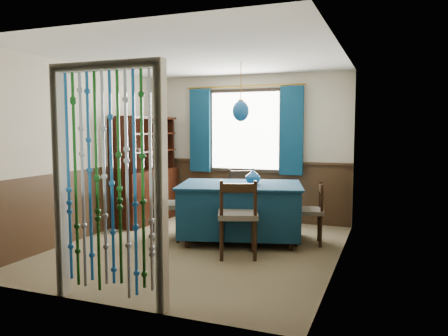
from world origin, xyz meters
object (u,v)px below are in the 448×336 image
at_px(dining_table, 240,208).
at_px(vase_table, 253,177).
at_px(chair_near, 238,216).
at_px(pendant_lamp, 241,111).
at_px(bowl_shelf, 137,150).
at_px(vase_sideboard, 158,163).
at_px(chair_right, 310,211).
at_px(chair_left, 168,205).
at_px(chair_far, 243,198).
at_px(sideboard, 145,186).

xyz_separation_m(dining_table, vase_table, (0.16, 0.06, 0.45)).
bearing_deg(chair_near, pendant_lamp, 85.82).
bearing_deg(bowl_shelf, chair_near, -27.19).
bearing_deg(chair_near, vase_table, 73.54).
distance_m(bowl_shelf, vase_sideboard, 0.71).
height_order(chair_right, bowl_shelf, bowl_shelf).
bearing_deg(chair_near, chair_left, 137.34).
xyz_separation_m(chair_far, chair_right, (1.15, -0.51, -0.05)).
height_order(dining_table, chair_near, chair_near).
distance_m(chair_near, chair_far, 1.53).
relative_size(chair_right, vase_sideboard, 4.71).
bearing_deg(chair_right, chair_near, 130.44).
bearing_deg(pendant_lamp, chair_near, -73.29).
relative_size(chair_left, vase_sideboard, 5.13).
distance_m(chair_left, vase_table, 1.29).
height_order(dining_table, sideboard, sideboard).
relative_size(dining_table, chair_left, 2.09).
bearing_deg(chair_near, bowl_shelf, 131.91).
height_order(chair_far, chair_right, chair_far).
xyz_separation_m(chair_right, sideboard, (-2.89, 0.43, 0.16)).
bearing_deg(pendant_lamp, dining_table, -135.00).
bearing_deg(chair_near, chair_right, 32.08).
xyz_separation_m(bowl_shelf, vase_sideboard, (0.00, 0.66, -0.26)).
xyz_separation_m(chair_near, chair_right, (0.72, 0.96, -0.06)).
bearing_deg(sideboard, chair_left, -40.11).
bearing_deg(pendant_lamp, chair_left, -165.44).
height_order(dining_table, chair_left, chair_left).
distance_m(chair_left, sideboard, 1.29).
relative_size(sideboard, pendant_lamp, 2.20).
bearing_deg(bowl_shelf, chair_far, 12.84).
xyz_separation_m(dining_table, bowl_shelf, (-1.88, 0.32, 0.78)).
xyz_separation_m(chair_near, chair_left, (-1.24, 0.49, -0.03)).
bearing_deg(sideboard, vase_table, -11.40).
height_order(chair_near, pendant_lamp, pendant_lamp).
bearing_deg(chair_far, sideboard, -22.79).
xyz_separation_m(chair_far, chair_left, (-0.81, -0.97, -0.01)).
bearing_deg(sideboard, chair_far, 6.33).
relative_size(chair_far, pendant_lamp, 1.16).
xyz_separation_m(vase_table, bowl_shelf, (-2.04, 0.27, 0.33)).
bearing_deg(bowl_shelf, vase_table, -7.43).
distance_m(sideboard, bowl_shelf, 0.70).
bearing_deg(vase_sideboard, chair_right, -15.60).
height_order(chair_near, chair_left, chair_near).
relative_size(dining_table, vase_table, 9.70).
bearing_deg(pendant_lamp, vase_table, 19.50).
relative_size(sideboard, vase_table, 8.96).
bearing_deg(chair_left, bowl_shelf, -131.89).
distance_m(dining_table, vase_sideboard, 2.18).
distance_m(dining_table, chair_far, 0.74).
bearing_deg(chair_left, chair_right, 95.49).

